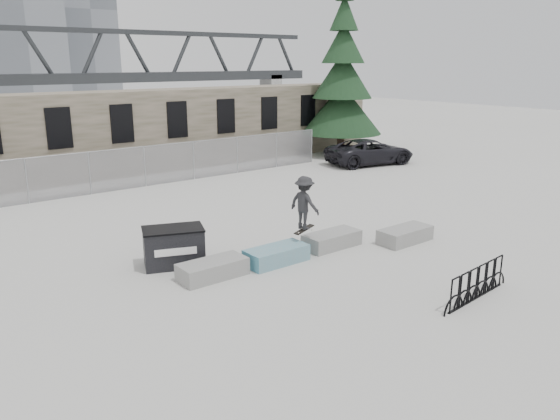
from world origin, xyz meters
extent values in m
plane|color=#B4B4AF|center=(0.00, 0.00, 0.00)|extent=(120.00, 120.00, 0.00)
cube|color=brown|center=(0.00, 16.25, 2.25)|extent=(36.00, 2.50, 4.50)
cube|color=black|center=(-3.20, 14.98, 2.90)|extent=(1.20, 0.12, 2.00)
cube|color=black|center=(0.00, 14.98, 2.90)|extent=(1.20, 0.12, 2.00)
cube|color=black|center=(3.20, 14.98, 2.90)|extent=(1.20, 0.12, 2.00)
cube|color=black|center=(6.40, 14.98, 2.90)|extent=(1.20, 0.12, 2.00)
cube|color=black|center=(9.60, 14.98, 2.90)|extent=(1.20, 0.12, 2.00)
cube|color=black|center=(12.80, 14.98, 2.90)|extent=(1.20, 0.12, 2.00)
cube|color=black|center=(16.00, 14.98, 2.90)|extent=(1.20, 0.12, 2.00)
cylinder|color=gray|center=(-5.50, 12.50, 1.00)|extent=(0.06, 0.06, 2.00)
cylinder|color=gray|center=(-2.75, 12.50, 1.00)|extent=(0.06, 0.06, 2.00)
cylinder|color=gray|center=(0.00, 12.50, 1.00)|extent=(0.06, 0.06, 2.00)
cylinder|color=gray|center=(2.75, 12.50, 1.00)|extent=(0.06, 0.06, 2.00)
cylinder|color=gray|center=(5.50, 12.50, 1.00)|extent=(0.06, 0.06, 2.00)
cylinder|color=gray|center=(8.25, 12.50, 1.00)|extent=(0.06, 0.06, 2.00)
cylinder|color=gray|center=(11.00, 12.50, 1.00)|extent=(0.06, 0.06, 2.00)
cube|color=#99999E|center=(0.00, 12.50, 1.00)|extent=(22.00, 0.02, 2.00)
cylinder|color=gray|center=(0.00, 12.50, 2.00)|extent=(22.00, 0.04, 0.04)
cube|color=gray|center=(-3.57, 0.21, 0.25)|extent=(2.00, 0.90, 0.51)
cube|color=#2D471E|center=(-3.57, 0.21, 0.45)|extent=(1.76, 0.66, 0.10)
cube|color=teal|center=(-1.39, 0.01, 0.25)|extent=(2.00, 0.90, 0.51)
cube|color=#2D471E|center=(-1.39, 0.01, 0.45)|extent=(1.76, 0.66, 0.10)
cube|color=gray|center=(0.99, 0.05, 0.25)|extent=(2.00, 0.90, 0.51)
cube|color=#2D471E|center=(0.99, 0.05, 0.45)|extent=(1.76, 0.66, 0.10)
cube|color=gray|center=(3.35, -1.13, 0.25)|extent=(2.00, 0.90, 0.51)
cube|color=#2D471E|center=(3.35, -1.13, 0.45)|extent=(1.76, 0.66, 0.10)
cube|color=black|center=(-3.98, 1.78, 0.58)|extent=(2.03, 1.63, 1.15)
cube|color=black|center=(-3.98, 1.78, 1.17)|extent=(2.09, 1.68, 0.05)
cube|color=white|center=(-4.18, 1.27, 0.62)|extent=(1.16, 0.46, 0.22)
cube|color=black|center=(1.14, -5.33, 0.02)|extent=(2.70, 0.27, 0.04)
torus|color=black|center=(0.02, -5.42, 0.45)|extent=(0.89, 0.12, 0.89)
torus|color=black|center=(0.47, -5.39, 0.45)|extent=(0.89, 0.12, 0.89)
torus|color=black|center=(0.92, -5.35, 0.45)|extent=(0.89, 0.12, 0.89)
torus|color=black|center=(1.37, -5.31, 0.45)|extent=(0.89, 0.12, 0.89)
torus|color=black|center=(1.81, -5.28, 0.45)|extent=(0.89, 0.12, 0.89)
torus|color=black|center=(2.26, -5.24, 0.45)|extent=(0.89, 0.12, 0.89)
cylinder|color=#38281E|center=(14.48, 13.54, 1.05)|extent=(0.50, 0.50, 2.10)
cone|color=black|center=(14.48, 13.54, 3.00)|extent=(5.28, 5.28, 3.20)
cone|color=black|center=(14.48, 13.54, 5.20)|extent=(3.88, 3.88, 3.00)
cone|color=black|center=(14.48, 13.54, 7.20)|extent=(2.78, 2.78, 2.60)
cone|color=black|center=(14.48, 13.54, 9.00)|extent=(1.84, 1.84, 2.20)
cube|color=slate|center=(26.00, 95.00, 15.00)|extent=(10.00, 10.00, 30.00)
cube|color=#2D3033|center=(10.00, 55.00, 4.00)|extent=(70.00, 3.00, 1.20)
cube|color=#2D3033|center=(10.00, 55.00, 9.50)|extent=(70.00, 0.60, 0.60)
cube|color=gray|center=(40.00, 55.00, 2.00)|extent=(2.00, 3.00, 4.00)
imported|color=black|center=(13.30, 9.79, 0.76)|extent=(5.87, 3.64, 1.52)
imported|color=#252628|center=(-0.20, 0.10, 1.72)|extent=(0.81, 1.20, 1.72)
cube|color=black|center=(-0.20, 0.10, 0.83)|extent=(0.81, 0.31, 0.18)
cylinder|color=beige|center=(-0.48, 0.03, 0.78)|extent=(0.06, 0.03, 0.06)
cylinder|color=beige|center=(-0.48, 0.17, 0.78)|extent=(0.06, 0.03, 0.06)
cylinder|color=beige|center=(0.08, 0.03, 0.78)|extent=(0.06, 0.03, 0.06)
cylinder|color=beige|center=(0.08, 0.17, 0.78)|extent=(0.06, 0.03, 0.06)
camera|label=1|loc=(-11.12, -12.59, 6.08)|focal=35.00mm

